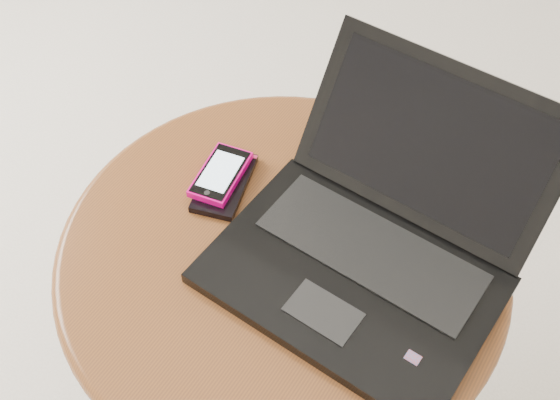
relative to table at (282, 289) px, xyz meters
The scene contains 4 objects.
table is the anchor object (origin of this frame).
laptop 0.19m from the table, 24.69° to the left, with size 0.38×0.40×0.21m.
phone_black 0.18m from the table, 159.51° to the left, with size 0.10×0.14×0.01m.
phone_pink 0.19m from the table, 159.62° to the left, with size 0.08×0.12×0.01m.
Camera 1 is at (0.31, -0.44, 1.29)m, focal length 45.00 mm.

